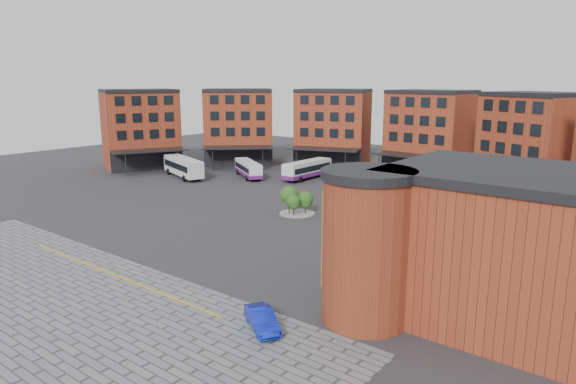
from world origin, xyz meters
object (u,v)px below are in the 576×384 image
Objects in this scene: bus_e at (455,193)px; bus_d at (400,179)px; bus_a at (183,166)px; bus_c at (307,169)px; bus_b at (248,169)px; blue_car at (262,319)px; bus_f at (473,204)px; tree_island at (296,200)px.

bus_d is at bearing -177.49° from bus_e.
bus_c is at bearing -35.65° from bus_a.
bus_b is at bearing -154.92° from bus_d.
blue_car is (28.94, -45.01, -0.95)m from bus_c.
bus_b reaches higher than blue_car.
bus_f is (3.89, -4.42, -0.05)m from bus_e.
bus_b is 0.78× the size of bus_e.
blue_car is at bearing -63.09° from bus_d.
bus_f is (39.27, -3.17, 0.32)m from bus_b.
bus_f is at bearing 32.75° from tree_island.
tree_island is 1.05× the size of blue_car.
bus_d is 47.54m from blue_car.
bus_b is (-21.34, 14.70, -0.37)m from tree_island.
bus_a reaches higher than bus_d.
bus_e is 5.88m from bus_f.
bus_a is 1.06× the size of bus_f.
bus_c is (8.75, 5.11, 0.14)m from bus_b.
bus_e reaches higher than bus_f.
blue_car is at bearing -57.43° from bus_f.
bus_d is at bearing -178.15° from bus_f.
tree_island is 21.05m from bus_d.
bus_b is 2.26× the size of blue_car.
bus_e is at bearing 166.38° from bus_f.
bus_d is 1.07× the size of bus_f.
bus_b is at bearing 76.14° from blue_car.
bus_f reaches higher than bus_d.
bus_a reaches higher than bus_b.
bus_a is 44.80m from bus_e.
bus_a is at bearing 165.44° from tree_island.
bus_a is 0.99× the size of bus_e.
bus_a is (-30.01, 7.79, 0.12)m from tree_island.
tree_island is 0.41× the size of bus_c.
bus_e is at bearing 35.98° from blue_car.
tree_island is at bearing 65.75° from blue_car.
bus_a is 48.08m from bus_f.
bus_e is at bearing -7.32° from bus_c.
bus_c is 53.52m from blue_car.
tree_island is 0.39× the size of bus_f.
blue_car is at bearing -104.33° from bus_b.
bus_c is 26.92m from bus_e.
bus_f is (47.94, 3.73, -0.17)m from bus_a.
tree_island reaches higher than bus_b.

